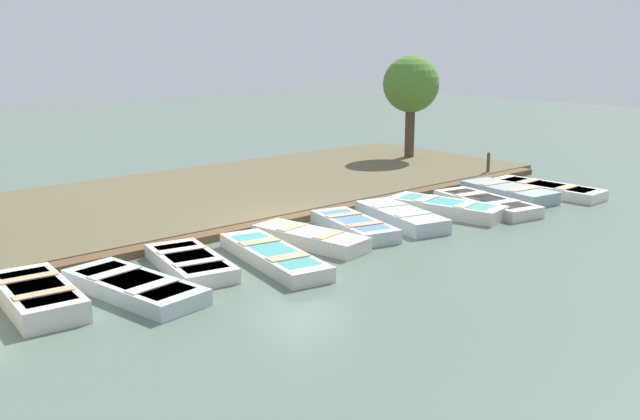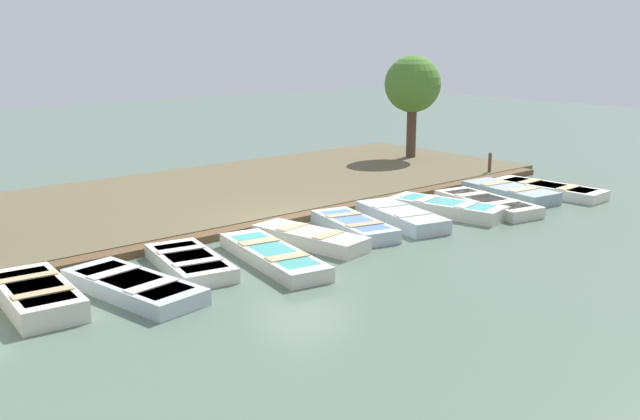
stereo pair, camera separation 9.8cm
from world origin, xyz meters
The scene contains 16 objects.
ground_plane centered at (0.00, 0.00, 0.00)m, with size 80.00×80.00×0.00m, color #566B5B.
shore_bank centered at (-5.00, 0.00, 0.10)m, with size 8.00×24.00×0.21m.
dock_walkway centered at (-1.22, 0.00, 0.09)m, with size 1.38×22.71×0.18m.
rowboat_1 centered at (1.00, -7.12, 0.22)m, with size 2.81×1.39×0.44m.
rowboat_2 centered at (1.56, -5.48, 0.17)m, with size 3.33×1.68×0.34m.
rowboat_3 centered at (0.96, -3.87, 0.16)m, with size 2.88×1.65×0.33m.
rowboat_4 centered at (1.74, -2.23, 0.17)m, with size 3.71×1.62×0.34m.
rowboat_5 centered at (1.19, -0.71, 0.18)m, with size 3.07×1.45×0.37m.
rowboat_6 centered at (1.06, 0.86, 0.18)m, with size 3.00×1.71×0.36m.
rowboat_7 centered at (1.21, 2.44, 0.20)m, with size 3.20×1.79×0.40m.
rowboat_8 centered at (1.34, 4.15, 0.20)m, with size 3.41×1.78×0.40m.
rowboat_9 centered at (1.67, 5.58, 0.17)m, with size 3.50×1.81×0.34m.
rowboat_10 centered at (1.26, 7.29, 0.20)m, with size 3.11×1.61×0.40m.
rowboat_11 centered at (1.70, 8.74, 0.17)m, with size 3.59×1.22×0.34m.
mooring_post_far centered at (-1.21, 9.61, 0.46)m, with size 0.12×0.12×0.91m.
park_tree_left centered at (-5.31, 9.98, 3.04)m, with size 2.21×2.21×4.20m.
Camera 2 is at (13.78, -11.21, 4.79)m, focal length 40.00 mm.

